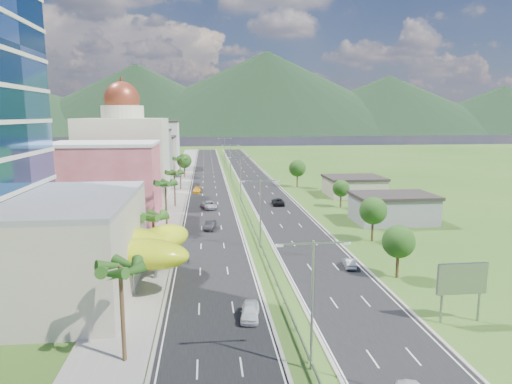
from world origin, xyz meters
name	(u,v)px	position (x,y,z in m)	size (l,w,h in m)	color
ground	(269,269)	(0.00, 0.00, 0.00)	(500.00, 500.00, 0.00)	#2D5119
road_left	(209,179)	(-7.50, 90.00, 0.02)	(11.00, 260.00, 0.04)	black
road_right	(254,178)	(7.50, 90.00, 0.02)	(11.00, 260.00, 0.04)	black
sidewalk_left	(179,179)	(-17.00, 90.00, 0.06)	(7.00, 260.00, 0.12)	gray
median_guardrail	(235,185)	(0.00, 71.99, 0.62)	(0.10, 216.06, 0.76)	gray
streetlight_median_a	(312,292)	(0.00, -25.00, 6.75)	(6.04, 0.25, 11.00)	gray
streetlight_median_b	(260,206)	(0.00, 10.00, 6.75)	(6.04, 0.25, 11.00)	gray
streetlight_median_c	(241,174)	(0.00, 50.00, 6.75)	(6.04, 0.25, 11.00)	gray
streetlight_median_d	(230,157)	(0.00, 95.00, 6.75)	(6.04, 0.25, 11.00)	gray
streetlight_median_e	(225,148)	(0.00, 140.00, 6.75)	(6.04, 0.25, 11.00)	gray
lime_canopy	(111,247)	(-20.00, -4.00, 4.99)	(18.00, 15.00, 7.40)	#C0D414
pink_shophouse	(105,184)	(-28.00, 32.00, 7.50)	(20.00, 15.00, 15.00)	#B34950
domed_building	(125,154)	(-28.00, 55.00, 11.35)	(20.00, 20.00, 28.70)	beige
midrise_grey	(143,158)	(-27.00, 80.00, 8.00)	(16.00, 15.00, 16.00)	gray
midrise_beige	(152,157)	(-27.00, 102.00, 6.50)	(16.00, 15.00, 13.00)	#ADA58E
midrise_white	(158,145)	(-27.00, 125.00, 9.00)	(16.00, 15.00, 18.00)	silver
billboard	(462,280)	(17.00, -18.00, 4.42)	(5.20, 0.35, 6.20)	gray
shed_near	(393,209)	(28.00, 25.00, 2.50)	(15.00, 10.00, 5.00)	gray
shed_far	(354,187)	(30.00, 55.00, 2.20)	(14.00, 12.00, 4.40)	#ADA58E
palm_tree_a	(120,271)	(-15.50, -22.00, 8.02)	(3.60, 3.60, 9.10)	#47301C
palm_tree_b	(153,218)	(-15.50, 2.00, 7.06)	(3.60, 3.60, 8.10)	#47301C
palm_tree_c	(165,185)	(-15.50, 22.00, 8.50)	(3.60, 3.60, 9.60)	#47301C
palm_tree_d	(174,174)	(-15.50, 45.00, 7.54)	(3.60, 3.60, 8.60)	#47301C
palm_tree_e	(180,160)	(-15.50, 70.00, 8.31)	(3.60, 3.60, 9.40)	#47301C
leafy_tree_lfar	(184,161)	(-15.50, 95.00, 5.58)	(4.90, 4.90, 8.05)	#47301C
leafy_tree_ra	(399,242)	(16.00, -5.00, 4.78)	(4.20, 4.20, 6.90)	#47301C
leafy_tree_rb	(373,211)	(19.00, 12.00, 5.18)	(4.55, 4.55, 7.47)	#47301C
leafy_tree_rc	(341,188)	(22.00, 40.00, 4.37)	(3.85, 3.85, 6.33)	#47301C
leafy_tree_rd	(297,168)	(18.00, 70.00, 5.58)	(4.90, 4.90, 8.05)	#47301C
mountain_ridge	(267,134)	(60.00, 450.00, 0.00)	(860.00, 140.00, 90.00)	black
car_white_near_left	(250,311)	(-4.06, -14.96, 0.82)	(1.84, 4.58, 1.56)	white
car_dark_left	(210,225)	(-7.73, 22.89, 0.82)	(1.66, 4.76, 1.57)	black
car_silver_mid_left	(209,205)	(-7.73, 41.98, 0.84)	(2.65, 5.75, 1.60)	#B9BCC1
car_yellow_far_left	(197,190)	(-10.81, 63.62, 0.77)	(2.04, 5.02, 1.46)	gold
car_silver_right	(349,263)	(11.08, -0.48, 0.68)	(1.35, 3.86, 1.27)	#999CA0
car_dark_far_right	(278,202)	(8.25, 44.37, 0.81)	(2.55, 5.53, 1.54)	black
motorcycle	(188,260)	(-11.02, 3.66, 0.58)	(0.51, 1.69, 1.08)	black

